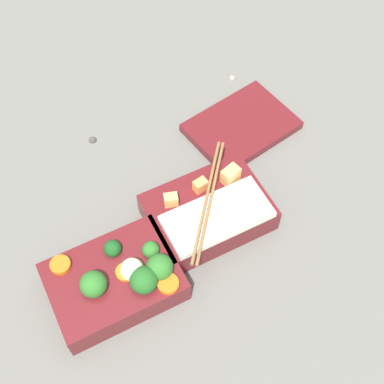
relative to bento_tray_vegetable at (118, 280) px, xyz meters
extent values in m
plane|color=slate|center=(0.08, 0.03, -0.03)|extent=(3.00, 3.00, 0.00)
cube|color=maroon|center=(-0.01, 0.00, -0.01)|extent=(0.19, 0.13, 0.05)
sphere|color=#2D7028|center=(0.06, -0.02, 0.03)|extent=(0.04, 0.04, 0.04)
sphere|color=#236023|center=(0.03, -0.03, 0.03)|extent=(0.04, 0.04, 0.04)
sphere|color=#19511E|center=(0.01, 0.04, 0.02)|extent=(0.03, 0.03, 0.03)
sphere|color=#2D7028|center=(0.06, 0.01, 0.02)|extent=(0.03, 0.03, 0.03)
sphere|color=#2D7028|center=(-0.03, 0.00, 0.03)|extent=(0.04, 0.04, 0.04)
cylinder|color=orange|center=(0.06, -0.05, 0.02)|extent=(0.04, 0.04, 0.01)
cylinder|color=orange|center=(-0.07, 0.05, 0.02)|extent=(0.04, 0.04, 0.01)
cylinder|color=orange|center=(0.01, 0.00, 0.02)|extent=(0.04, 0.04, 0.01)
sphere|color=beige|center=(0.02, -0.01, 0.03)|extent=(0.03, 0.03, 0.03)
cube|color=maroon|center=(0.17, 0.04, -0.01)|extent=(0.19, 0.13, 0.05)
cube|color=silver|center=(0.17, 0.02, 0.02)|extent=(0.16, 0.08, 0.01)
cube|color=#EAB266|center=(0.12, 0.07, 0.03)|extent=(0.02, 0.02, 0.02)
cube|color=#F4A356|center=(0.18, 0.08, 0.03)|extent=(0.02, 0.02, 0.02)
cube|color=#EAB266|center=(0.23, 0.07, 0.03)|extent=(0.03, 0.03, 0.03)
sphere|color=#4C1E4C|center=(0.23, 0.07, 0.03)|extent=(0.02, 0.02, 0.02)
cylinder|color=olive|center=(0.18, 0.04, 0.03)|extent=(0.15, 0.18, 0.01)
cylinder|color=olive|center=(0.17, 0.05, 0.03)|extent=(0.15, 0.18, 0.01)
cube|color=maroon|center=(0.32, 0.18, -0.02)|extent=(0.20, 0.16, 0.02)
sphere|color=#474442|center=(0.07, 0.28, -0.03)|extent=(0.01, 0.01, 0.01)
sphere|color=gray|center=(0.37, 0.30, -0.03)|extent=(0.01, 0.01, 0.01)
camera|label=1|loc=(-0.05, -0.33, 0.73)|focal=50.00mm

